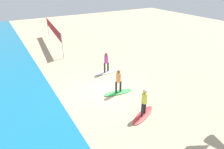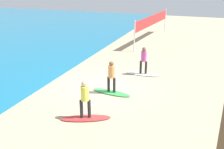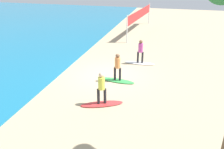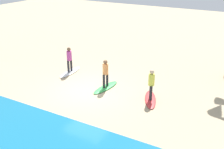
{
  "view_description": "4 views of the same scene",
  "coord_description": "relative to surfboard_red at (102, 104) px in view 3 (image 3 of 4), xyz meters",
  "views": [
    {
      "loc": [
        -10.5,
        5.59,
        7.15
      ],
      "look_at": [
        0.54,
        -0.95,
        0.85
      ],
      "focal_mm": 32.1,
      "sensor_mm": 36.0,
      "label": 1
    },
    {
      "loc": [
        -12.02,
        -4.98,
        5.55
      ],
      "look_at": [
        -0.81,
        -0.84,
        1.1
      ],
      "focal_mm": 41.58,
      "sensor_mm": 36.0,
      "label": 2
    },
    {
      "loc": [
        -12.94,
        -3.67,
        6.05
      ],
      "look_at": [
        -1.6,
        -0.66,
        0.84
      ],
      "focal_mm": 37.49,
      "sensor_mm": 36.0,
      "label": 3
    },
    {
      "loc": [
        -8.11,
        11.72,
        6.94
      ],
      "look_at": [
        -1.4,
        -0.15,
        1.22
      ],
      "focal_mm": 44.62,
      "sensor_mm": 36.0,
      "label": 4
    }
  ],
  "objects": [
    {
      "name": "surfboard_green",
      "position": [
        2.81,
        -0.1,
        0.0
      ],
      "size": [
        0.79,
        2.15,
        0.09
      ],
      "primitive_type": "ellipsoid",
      "rotation": [
        0.0,
        0.0,
        1.46
      ],
      "color": "green",
      "rests_on": "ground"
    },
    {
      "name": "surfer_white",
      "position": [
        6.03,
        -0.97,
        0.99
      ],
      "size": [
        0.32,
        0.46,
        1.64
      ],
      "color": "#232328",
      "rests_on": "surfboard_white"
    },
    {
      "name": "surfboard_white",
      "position": [
        6.03,
        -0.97,
        0.0
      ],
      "size": [
        0.63,
        2.12,
        0.09
      ],
      "primitive_type": "ellipsoid",
      "rotation": [
        0.0,
        0.0,
        1.6
      ],
      "color": "white",
      "rests_on": "ground"
    },
    {
      "name": "surfboard_red",
      "position": [
        0.0,
        0.0,
        0.0
      ],
      "size": [
        1.37,
        2.14,
        0.09
      ],
      "primitive_type": "ellipsoid",
      "rotation": [
        0.0,
        0.0,
        1.99
      ],
      "color": "red",
      "rests_on": "ground"
    },
    {
      "name": "volleyball_net",
      "position": [
        15.47,
        0.54,
        1.74
      ],
      "size": [
        9.05,
        1.04,
        2.5
      ],
      "color": "silver",
      "rests_on": "ground"
    },
    {
      "name": "surfer_red",
      "position": [
        0.0,
        0.0,
        0.99
      ],
      "size": [
        0.32,
        0.43,
        1.64
      ],
      "color": "#232328",
      "rests_on": "surfboard_red"
    },
    {
      "name": "surfer_green",
      "position": [
        2.81,
        -0.1,
        0.99
      ],
      "size": [
        0.32,
        0.46,
        1.64
      ],
      "color": "#232328",
      "rests_on": "surfboard_green"
    },
    {
      "name": "ground_plane",
      "position": [
        3.46,
        0.64,
        -0.04
      ],
      "size": [
        60.0,
        60.0,
        0.0
      ],
      "primitive_type": "plane",
      "color": "tan"
    }
  ]
}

